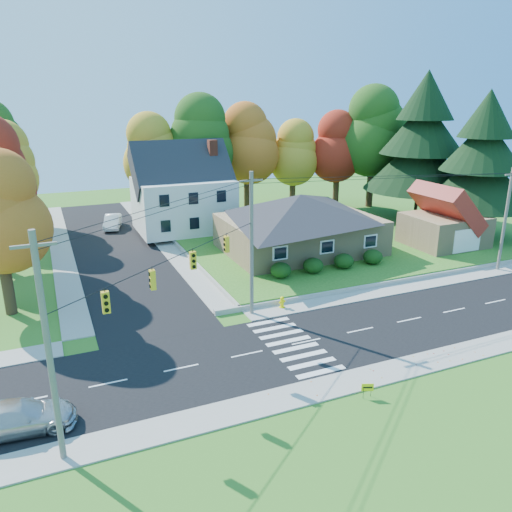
% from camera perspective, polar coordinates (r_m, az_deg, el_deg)
% --- Properties ---
extents(ground, '(120.00, 120.00, 0.00)m').
position_cam_1_polar(ground, '(31.67, 5.77, -9.73)').
color(ground, '#3D7923').
extents(road_main, '(90.00, 8.00, 0.02)m').
position_cam_1_polar(road_main, '(31.67, 5.77, -9.71)').
color(road_main, black).
rests_on(road_main, ground).
extents(road_cross, '(8.00, 44.00, 0.02)m').
position_cam_1_polar(road_cross, '(52.81, -15.94, 1.07)').
color(road_cross, black).
rests_on(road_cross, ground).
extents(sidewalk_north, '(90.00, 2.00, 0.08)m').
position_cam_1_polar(sidewalk_north, '(35.65, 1.87, -6.30)').
color(sidewalk_north, '#9C9A90').
rests_on(sidewalk_north, ground).
extents(sidewalk_south, '(90.00, 2.00, 0.08)m').
position_cam_1_polar(sidewalk_south, '(27.98, 10.86, -13.89)').
color(sidewalk_south, '#9C9A90').
rests_on(sidewalk_south, ground).
extents(lawn, '(30.00, 30.00, 0.50)m').
position_cam_1_polar(lawn, '(54.71, 7.11, 2.47)').
color(lawn, '#3D7923').
rests_on(lawn, ground).
extents(ranch_house, '(14.60, 10.60, 5.40)m').
position_cam_1_polar(ranch_house, '(47.36, 5.04, 3.89)').
color(ranch_house, tan).
rests_on(ranch_house, lawn).
extents(colonial_house, '(10.40, 8.40, 9.60)m').
position_cam_1_polar(colonial_house, '(55.16, -8.31, 7.16)').
color(colonial_house, silver).
rests_on(colonial_house, lawn).
extents(garage, '(7.30, 6.30, 4.60)m').
position_cam_1_polar(garage, '(52.48, 20.79, 3.70)').
color(garage, tan).
rests_on(garage, lawn).
extents(hedge_row, '(10.70, 1.70, 1.27)m').
position_cam_1_polar(hedge_row, '(42.56, 8.30, -0.82)').
color(hedge_row, '#163A10').
rests_on(hedge_row, lawn).
extents(traffic_infrastructure, '(38.10, 10.66, 10.00)m').
position_cam_1_polar(traffic_infrastructure, '(30.71, 4.60, -0.17)').
color(traffic_infrastructure, '#666059').
rests_on(traffic_infrastructure, ground).
extents(tree_lot_0, '(6.72, 6.72, 12.51)m').
position_cam_1_polar(tree_lot_0, '(59.95, -11.94, 11.41)').
color(tree_lot_0, '#3F2A19').
rests_on(tree_lot_0, lawn).
extents(tree_lot_1, '(7.84, 7.84, 14.60)m').
position_cam_1_polar(tree_lot_1, '(60.35, -6.10, 12.97)').
color(tree_lot_1, '#3F2A19').
rests_on(tree_lot_1, lawn).
extents(tree_lot_2, '(7.28, 7.28, 13.56)m').
position_cam_1_polar(tree_lot_2, '(63.38, -1.06, 12.70)').
color(tree_lot_2, '#3F2A19').
rests_on(tree_lot_2, lawn).
extents(tree_lot_3, '(6.16, 6.16, 11.47)m').
position_cam_1_polar(tree_lot_3, '(65.12, 4.29, 11.64)').
color(tree_lot_3, '#3F2A19').
rests_on(tree_lot_3, lawn).
extents(tree_lot_4, '(6.72, 6.72, 12.51)m').
position_cam_1_polar(tree_lot_4, '(67.18, 9.35, 12.20)').
color(tree_lot_4, '#3F2A19').
rests_on(tree_lot_4, lawn).
extents(tree_lot_5, '(8.40, 8.40, 15.64)m').
position_cam_1_polar(tree_lot_5, '(67.63, 13.32, 13.68)').
color(tree_lot_5, '#3F2A19').
rests_on(tree_lot_5, lawn).
extents(conifer_east_a, '(12.80, 12.80, 16.96)m').
position_cam_1_polar(conifer_east_a, '(62.11, 18.46, 12.11)').
color(conifer_east_a, '#3F2A19').
rests_on(conifer_east_a, lawn).
extents(conifer_east_b, '(11.20, 11.20, 14.84)m').
position_cam_1_polar(conifer_east_b, '(57.22, 24.43, 9.91)').
color(conifer_east_b, '#3F2A19').
rests_on(conifer_east_b, lawn).
extents(tree_west_2, '(6.72, 6.72, 12.51)m').
position_cam_1_polar(tree_west_2, '(56.90, -26.58, 9.11)').
color(tree_west_2, '#3F2A19').
rests_on(tree_west_2, ground).
extents(silver_sedan, '(5.20, 2.47, 1.46)m').
position_cam_1_polar(silver_sedan, '(26.03, -25.59, -16.29)').
color(silver_sedan, '#BBBBBB').
rests_on(silver_sedan, road_main).
extents(white_car, '(2.76, 5.01, 1.56)m').
position_cam_1_polar(white_car, '(59.89, -16.08, 3.78)').
color(white_car, white).
rests_on(white_car, road_cross).
extents(fire_hydrant, '(0.53, 0.41, 0.91)m').
position_cam_1_polar(fire_hydrant, '(36.03, 3.00, -5.36)').
color(fire_hydrant, '#F7DD00').
rests_on(fire_hydrant, ground).
extents(yard_sign, '(0.60, 0.26, 0.79)m').
position_cam_1_polar(yard_sign, '(26.63, 12.63, -14.47)').
color(yard_sign, black).
rests_on(yard_sign, ground).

